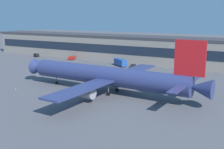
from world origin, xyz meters
TOP-DOWN VIEW (x-y plane):
  - ground_plane at (0.00, 0.00)m, footprint 600.00×600.00m
  - terminal_building at (0.00, 59.88)m, footprint 202.33×18.21m
  - airliner at (12.56, -1.12)m, footprint 63.42×54.31m
  - pushback_tractor at (-39.22, 47.06)m, footprint 3.99×5.38m
  - belt_loader at (2.16, 37.76)m, footprint 3.88×6.70m
  - fuel_truck at (-6.82, 42.66)m, footprint 8.53×7.01m
  - baggage_tug at (-63.80, 45.16)m, footprint 4.09×3.23m
  - traffic_cone_0 at (-15.74, -12.59)m, footprint 0.48×0.48m

SIDE VIEW (x-z plane):
  - ground_plane at x=0.00m, z-range 0.00..0.00m
  - traffic_cone_0 at x=-15.74m, z-range 0.00..0.60m
  - pushback_tractor at x=-39.22m, z-range 0.17..1.92m
  - baggage_tug at x=-63.80m, z-range 0.16..2.01m
  - belt_loader at x=2.16m, z-range 0.18..2.13m
  - fuel_truck at x=-6.82m, z-range 0.21..3.56m
  - airliner at x=12.56m, z-range -3.43..14.07m
  - terminal_building at x=0.00m, z-range 0.02..13.29m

